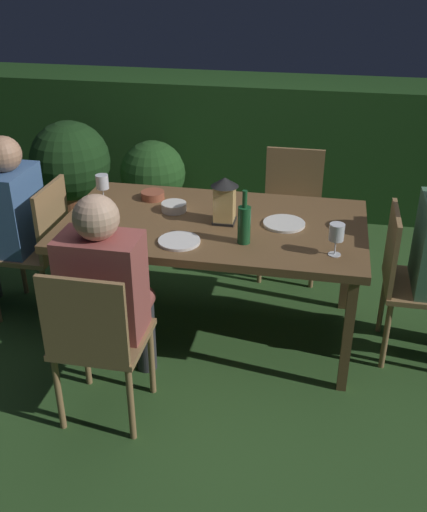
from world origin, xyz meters
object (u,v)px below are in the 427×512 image
object	(u,v)px
dining_table	(214,230)
person_in_blue	(5,218)
chair_side_right_b	(291,207)
green_bottle_on_table	(244,224)
chair_head_near	(38,243)
person_in_rust	(109,290)
wine_glass_b	(109,218)
chair_head_far	(409,278)
bowl_bread	(174,207)
wine_glass_a	(102,183)
potted_plant_corner	(153,178)
plate_b	(284,224)
bowl_olives	(153,195)
lantern_centerpiece	(225,198)
wine_glass_c	(337,234)
plate_a	(179,241)
chair_side_left_a	(97,339)
potted_plant_by_hedge	(71,167)

from	to	relation	value
dining_table	person_in_blue	bearing A→B (deg)	180.00
dining_table	chair_side_right_b	world-z (taller)	chair_side_right_b
person_in_blue	green_bottle_on_table	size ratio (longest dim) A/B	3.96
chair_head_near	person_in_rust	distance (m)	1.00
dining_table	wine_glass_b	xyz separation A→B (m)	(-0.49, -0.32, 0.17)
chair_head_far	bowl_bread	bearing A→B (deg)	175.52
wine_glass_a	potted_plant_corner	bearing A→B (deg)	93.55
chair_head_far	green_bottle_on_table	size ratio (longest dim) A/B	3.00
person_in_rust	chair_head_far	bearing A→B (deg)	24.60
bowl_bread	potted_plant_corner	world-z (taller)	bowl_bread
chair_head_near	potted_plant_corner	xyz separation A→B (m)	(0.31, 1.43, -0.07)
person_in_blue	bowl_bread	size ratio (longest dim) A/B	7.84
chair_head_near	plate_b	size ratio (longest dim) A/B	3.73
bowl_olives	bowl_bread	bearing A→B (deg)	-41.64
chair_head_near	potted_plant_corner	bearing A→B (deg)	77.85
dining_table	lantern_centerpiece	bearing A→B (deg)	5.01
chair_head_far	wine_glass_c	size ratio (longest dim) A/B	5.15
bowl_olives	bowl_bread	distance (m)	0.23
wine_glass_b	plate_a	size ratio (longest dim) A/B	0.76
chair_side_right_b	green_bottle_on_table	xyz separation A→B (m)	(-0.18, -1.10, 0.35)
person_in_blue	chair_side_left_a	distance (m)	1.27
chair_head_far	potted_plant_corner	size ratio (longest dim) A/B	1.21
lantern_centerpiece	plate_b	bearing A→B (deg)	4.90
person_in_blue	dining_table	bearing A→B (deg)	-0.00
person_in_blue	lantern_centerpiece	world-z (taller)	person_in_blue
person_in_rust	wine_glass_c	world-z (taller)	person_in_rust
wine_glass_a	chair_side_left_a	bearing A→B (deg)	-72.44
chair_head_near	bowl_olives	distance (m)	0.76
wine_glass_a	potted_plant_by_hedge	size ratio (longest dim) A/B	0.19
chair_head_near	bowl_bread	bearing A→B (deg)	7.20
chair_head_far	chair_head_near	size ratio (longest dim) A/B	1.00
dining_table	chair_head_far	bearing A→B (deg)	0.00
chair_head_far	wine_glass_b	xyz separation A→B (m)	(-1.59, -0.32, 0.36)
bowl_bread	chair_side_left_a	bearing A→B (deg)	-97.32
chair_side_right_b	chair_side_left_a	bearing A→B (deg)	-113.64
plate_a	lantern_centerpiece	bearing A→B (deg)	58.04
person_in_blue	potted_plant_corner	world-z (taller)	person_in_blue
wine_glass_a	bowl_bread	bearing A→B (deg)	-6.97
lantern_centerpiece	plate_b	size ratio (longest dim) A/B	1.14
chair_side_left_a	potted_plant_corner	distance (m)	2.34
plate_a	bowl_bread	size ratio (longest dim) A/B	1.51
chair_head_near	wine_glass_c	bearing A→B (deg)	-8.91
chair_side_left_a	green_bottle_on_table	distance (m)	0.94
potted_plant_by_hedge	potted_plant_corner	size ratio (longest dim) A/B	1.25
potted_plant_corner	bowl_bread	bearing A→B (deg)	-68.19
lantern_centerpiece	wine_glass_b	size ratio (longest dim) A/B	1.57
chair_side_right_b	wine_glass_b	size ratio (longest dim) A/B	5.15
green_bottle_on_table	lantern_centerpiece	bearing A→B (deg)	121.82
chair_head_near	plate_a	size ratio (longest dim) A/B	3.92
dining_table	wine_glass_b	world-z (taller)	wine_glass_b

